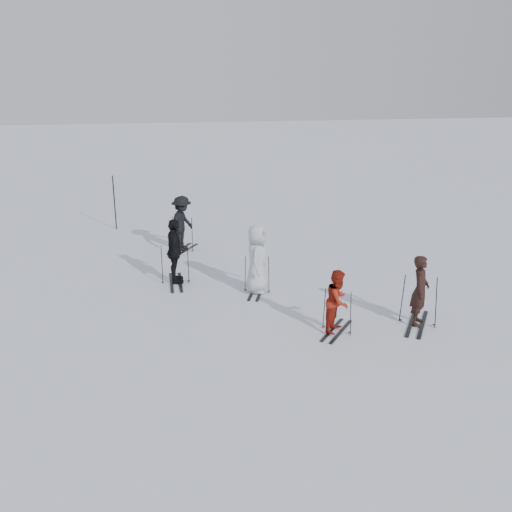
% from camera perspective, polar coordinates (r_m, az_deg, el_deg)
% --- Properties ---
extents(ground, '(120.00, 120.00, 0.00)m').
position_cam_1_polar(ground, '(16.22, 0.66, -4.43)').
color(ground, silver).
rests_on(ground, ground).
extents(skier_near_dark, '(0.72, 0.79, 1.81)m').
position_cam_1_polar(skier_near_dark, '(14.97, 16.07, -3.41)').
color(skier_near_dark, black).
rests_on(skier_near_dark, ground).
extents(skier_red, '(0.95, 0.98, 1.58)m').
position_cam_1_polar(skier_red, '(14.18, 8.18, -4.57)').
color(skier_red, maroon).
rests_on(skier_red, ground).
extents(skier_grey, '(0.94, 1.14, 2.00)m').
position_cam_1_polar(skier_grey, '(16.48, 0.10, -0.36)').
color(skier_grey, '#B8BEC2').
rests_on(skier_grey, ground).
extents(skier_uphill_left, '(0.50, 1.17, 1.98)m').
position_cam_1_polar(skier_uphill_left, '(17.37, -8.15, 0.39)').
color(skier_uphill_left, black).
rests_on(skier_uphill_left, ground).
extents(skier_uphill_far, '(1.29, 1.47, 1.97)m').
position_cam_1_polar(skier_uphill_far, '(20.61, -7.40, 3.21)').
color(skier_uphill_far, black).
rests_on(skier_uphill_far, ground).
extents(skis_near_dark, '(2.10, 1.83, 1.36)m').
position_cam_1_polar(skis_near_dark, '(15.05, 16.00, -4.22)').
color(skis_near_dark, black).
rests_on(skis_near_dark, ground).
extents(skis_red, '(1.72, 1.60, 1.13)m').
position_cam_1_polar(skis_red, '(14.27, 8.14, -5.41)').
color(skis_red, black).
rests_on(skis_red, ground).
extents(skis_grey, '(1.74, 1.31, 1.13)m').
position_cam_1_polar(skis_grey, '(16.62, 0.10, -1.78)').
color(skis_grey, black).
rests_on(skis_grey, ground).
extents(skis_uphill_left, '(1.78, 0.97, 1.29)m').
position_cam_1_polar(skis_uphill_left, '(17.47, -8.10, -0.70)').
color(skis_uphill_left, black).
rests_on(skis_uphill_left, ground).
extents(skis_uphill_far, '(1.97, 1.70, 1.28)m').
position_cam_1_polar(skis_uphill_far, '(20.70, -7.36, 2.28)').
color(skis_uphill_far, black).
rests_on(skis_uphill_far, ground).
extents(piste_marker, '(0.06, 0.06, 2.21)m').
position_cam_1_polar(piste_marker, '(23.97, -13.97, 5.21)').
color(piste_marker, black).
rests_on(piste_marker, ground).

